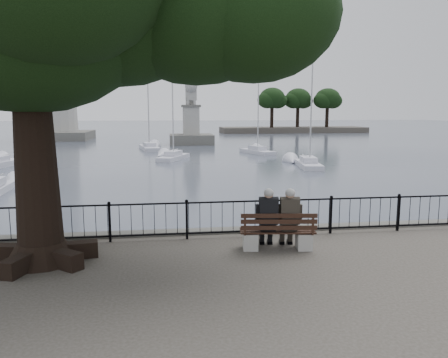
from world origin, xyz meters
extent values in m
cube|color=#4B4943|center=(0.00, 3.00, -0.50)|extent=(200.00, 0.40, 1.20)
plane|color=#343B4A|center=(0.00, 103.00, -1.00)|extent=(260.00, 260.00, 0.00)
cube|color=black|center=(0.00, 2.50, 0.98)|extent=(22.00, 0.04, 0.04)
cube|color=black|center=(0.00, 2.50, 0.15)|extent=(22.00, 0.04, 0.04)
cube|color=gray|center=(0.51, 1.42, 0.21)|extent=(0.41, 0.50, 0.42)
cube|color=gray|center=(1.83, 1.25, 0.21)|extent=(0.41, 0.50, 0.42)
cube|color=black|center=(1.17, 1.33, 0.46)|extent=(1.89, 0.73, 0.04)
cube|color=black|center=(1.14, 1.06, 0.77)|extent=(1.83, 0.27, 0.41)
cube|color=black|center=(0.94, 1.37, 0.58)|extent=(0.40, 0.35, 0.24)
cube|color=black|center=(0.92, 1.26, 0.97)|extent=(0.48, 0.30, 0.61)
sphere|color=tan|center=(0.93, 1.30, 1.40)|extent=(0.23, 0.23, 0.23)
ellipsoid|color=#A6A6A6|center=(0.93, 1.28, 1.43)|extent=(0.24, 0.24, 0.21)
cube|color=black|center=(0.98, 1.67, 0.23)|extent=(0.38, 0.49, 0.46)
cube|color=black|center=(1.45, 1.31, 0.58)|extent=(0.40, 0.35, 0.24)
cube|color=black|center=(1.44, 1.20, 0.97)|extent=(0.48, 0.30, 0.61)
sphere|color=tan|center=(1.44, 1.24, 1.40)|extent=(0.23, 0.23, 0.23)
ellipsoid|color=#A6A6A6|center=(1.44, 1.21, 1.43)|extent=(0.24, 0.24, 0.21)
cube|color=black|center=(1.49, 1.60, 0.23)|extent=(0.38, 0.49, 0.46)
cone|color=black|center=(-4.35, 1.18, 0.23)|extent=(1.60, 1.60, 0.47)
cone|color=black|center=(-4.35, 1.18, 2.82)|extent=(1.03, 1.03, 5.63)
ellipsoid|color=black|center=(-4.35, 1.18, 5.45)|extent=(5.45, 5.45, 4.25)
ellipsoid|color=black|center=(-2.57, 1.55, 5.82)|extent=(4.88, 4.88, 3.81)
ellipsoid|color=black|center=(-0.79, 1.27, 5.63)|extent=(4.32, 4.32, 3.37)
ellipsoid|color=black|center=(0.43, 0.90, 5.45)|extent=(3.76, 3.76, 2.93)
ellipsoid|color=black|center=(-5.20, 2.87, 6.01)|extent=(4.32, 4.32, 3.37)
cube|color=#4B4943|center=(-18.00, 62.00, -0.40)|extent=(9.97, 9.97, 1.40)
cone|color=gray|center=(-18.00, 62.00, 11.96)|extent=(6.38, 6.38, 23.92)
cube|color=#4B4943|center=(2.00, 50.00, -0.40)|extent=(5.71, 5.71, 1.40)
cube|color=gray|center=(2.00, 50.00, 2.00)|extent=(2.09, 2.47, 3.81)
cube|color=#4B4943|center=(2.00, 50.00, 4.06)|extent=(2.47, 2.85, 0.30)
cube|color=gray|center=(2.00, 50.29, 4.87)|extent=(1.24, 2.09, 1.33)
cube|color=gray|center=(2.00, 49.33, 5.54)|extent=(1.43, 0.95, 1.52)
sphere|color=gray|center=(2.00, 48.95, 6.59)|extent=(1.62, 1.62, 1.62)
cube|color=silver|center=(9.70, 24.27, -0.90)|extent=(2.21, 5.42, 0.58)
cube|color=silver|center=(9.70, 24.27, -0.40)|extent=(1.37, 2.28, 0.44)
cylinder|color=#B6B6B9|center=(9.70, 23.97, 3.76)|extent=(0.12, 0.12, 8.73)
cube|color=silver|center=(-0.77, 31.15, -0.90)|extent=(3.22, 5.20, 0.56)
cube|color=silver|center=(-0.77, 31.15, -0.40)|extent=(1.73, 2.29, 0.42)
cylinder|color=#B6B6B9|center=(-0.77, 30.87, 4.08)|extent=(0.11, 0.11, 9.37)
cube|color=silver|center=(7.99, 35.68, -0.90)|extent=(3.00, 5.39, 0.58)
cube|color=silver|center=(7.99, 35.68, -0.40)|extent=(1.67, 2.34, 0.43)
cylinder|color=#B6B6B9|center=(7.99, 35.39, 4.01)|extent=(0.12, 0.12, 9.21)
cube|color=silver|center=(-3.29, 41.75, -0.90)|extent=(2.68, 6.05, 0.65)
cube|color=silver|center=(-3.29, 41.75, -0.40)|extent=(1.61, 2.56, 0.49)
cylinder|color=#B6B6B9|center=(-3.29, 41.43, 5.26)|extent=(0.13, 0.13, 11.72)
cube|color=#39332C|center=(25.00, 80.00, -0.50)|extent=(30.00, 8.00, 1.20)
cylinder|color=black|center=(20.00, 78.00, 2.00)|extent=(0.70, 0.70, 4.00)
ellipsoid|color=black|center=(20.00, 78.00, 6.00)|extent=(5.20, 5.20, 4.16)
cylinder|color=black|center=(26.00, 80.00, 2.00)|extent=(0.70, 0.70, 4.00)
ellipsoid|color=black|center=(26.00, 80.00, 6.00)|extent=(5.20, 5.20, 4.16)
cylinder|color=black|center=(32.00, 79.00, 2.00)|extent=(0.70, 0.70, 4.00)
ellipsoid|color=black|center=(32.00, 79.00, 6.00)|extent=(5.20, 5.20, 4.16)
camera|label=1|loc=(-1.54, -8.82, 3.38)|focal=35.00mm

